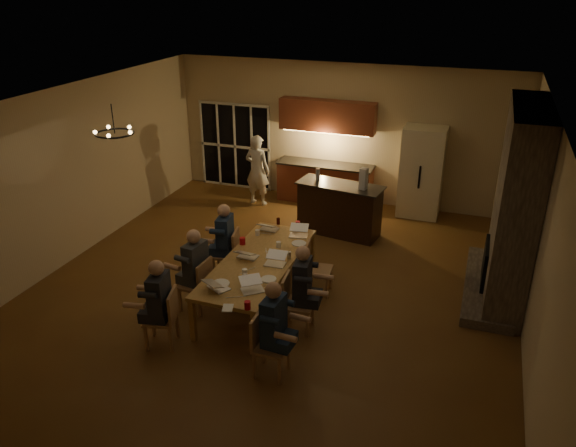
% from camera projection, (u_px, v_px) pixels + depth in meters
% --- Properties ---
extents(floor, '(9.00, 9.00, 0.00)m').
position_uv_depth(floor, '(273.00, 289.00, 9.68)').
color(floor, brown).
rests_on(floor, ground).
extents(back_wall, '(8.00, 0.04, 3.20)m').
position_uv_depth(back_wall, '(343.00, 134.00, 12.91)').
color(back_wall, tan).
rests_on(back_wall, ground).
extents(left_wall, '(0.04, 9.00, 3.20)m').
position_uv_depth(left_wall, '(67.00, 175.00, 10.25)').
color(left_wall, tan).
rests_on(left_wall, ground).
extents(right_wall, '(0.04, 9.00, 3.20)m').
position_uv_depth(right_wall, '(542.00, 239.00, 7.80)').
color(right_wall, tan).
rests_on(right_wall, ground).
extents(ceiling, '(8.00, 9.00, 0.04)m').
position_uv_depth(ceiling, '(271.00, 102.00, 8.36)').
color(ceiling, white).
rests_on(ceiling, back_wall).
extents(french_doors, '(1.86, 0.08, 2.10)m').
position_uv_depth(french_doors, '(236.00, 146.00, 13.92)').
color(french_doors, black).
rests_on(french_doors, ground).
extents(fireplace, '(0.58, 2.50, 3.20)m').
position_uv_depth(fireplace, '(516.00, 206.00, 8.93)').
color(fireplace, '#675C51').
rests_on(fireplace, ground).
extents(kitchenette, '(2.24, 0.68, 2.40)m').
position_uv_depth(kitchenette, '(326.00, 153.00, 12.89)').
color(kitchenette, maroon).
rests_on(kitchenette, ground).
extents(refrigerator, '(0.90, 0.68, 2.00)m').
position_uv_depth(refrigerator, '(422.00, 172.00, 12.26)').
color(refrigerator, beige).
rests_on(refrigerator, ground).
extents(dining_table, '(1.10, 2.83, 0.75)m').
position_uv_depth(dining_table, '(259.00, 280.00, 9.20)').
color(dining_table, tan).
rests_on(dining_table, ground).
extents(bar_island, '(1.83, 0.93, 1.08)m').
position_uv_depth(bar_island, '(339.00, 209.00, 11.54)').
color(bar_island, black).
rests_on(bar_island, ground).
extents(chair_left_near, '(0.54, 0.54, 0.89)m').
position_uv_depth(chair_left_near, '(160.00, 318.00, 8.08)').
color(chair_left_near, '#AE7E57').
rests_on(chair_left_near, ground).
extents(chair_left_mid, '(0.47, 0.47, 0.89)m').
position_uv_depth(chair_left_mid, '(195.00, 284.00, 8.95)').
color(chair_left_mid, '#AE7E57').
rests_on(chair_left_mid, ground).
extents(chair_left_far, '(0.51, 0.51, 0.89)m').
position_uv_depth(chair_left_far, '(225.00, 253.00, 9.93)').
color(chair_left_far, '#AE7E57').
rests_on(chair_left_far, ground).
extents(chair_right_near, '(0.44, 0.44, 0.89)m').
position_uv_depth(chair_right_near, '(271.00, 346.00, 7.47)').
color(chair_right_near, '#AE7E57').
rests_on(chair_right_near, ground).
extents(chair_right_mid, '(0.48, 0.48, 0.89)m').
position_uv_depth(chair_right_mid, '(299.00, 303.00, 8.43)').
color(chair_right_mid, '#AE7E57').
rests_on(chair_right_mid, ground).
extents(chair_right_far, '(0.48, 0.48, 0.89)m').
position_uv_depth(chair_right_far, '(318.00, 269.00, 9.40)').
color(chair_right_far, '#AE7E57').
rests_on(chair_right_far, ground).
extents(person_left_near, '(0.70, 0.70, 1.38)m').
position_uv_depth(person_left_near, '(160.00, 304.00, 7.97)').
color(person_left_near, black).
rests_on(person_left_near, ground).
extents(person_right_near, '(0.64, 0.64, 1.38)m').
position_uv_depth(person_right_near, '(274.00, 328.00, 7.43)').
color(person_right_near, '#1B2F45').
rests_on(person_right_near, ground).
extents(person_left_mid, '(0.68, 0.68, 1.38)m').
position_uv_depth(person_left_mid, '(196.00, 269.00, 8.89)').
color(person_left_mid, '#3E4349').
rests_on(person_left_mid, ground).
extents(person_right_mid, '(0.66, 0.66, 1.38)m').
position_uv_depth(person_right_mid, '(302.00, 288.00, 8.37)').
color(person_right_mid, black).
rests_on(person_right_mid, ground).
extents(person_left_far, '(0.69, 0.69, 1.38)m').
position_uv_depth(person_left_far, '(225.00, 241.00, 9.84)').
color(person_left_far, '#1B2F45').
rests_on(person_left_far, ground).
extents(standing_person, '(0.65, 0.47, 1.66)m').
position_uv_depth(standing_person, '(257.00, 170.00, 12.93)').
color(standing_person, silver).
rests_on(standing_person, ground).
extents(chandelier, '(0.59, 0.59, 0.03)m').
position_uv_depth(chandelier, '(115.00, 133.00, 8.55)').
color(chandelier, black).
rests_on(chandelier, ceiling).
extents(laptop_a, '(0.42, 0.40, 0.23)m').
position_uv_depth(laptop_a, '(219.00, 281.00, 8.20)').
color(laptop_a, silver).
rests_on(laptop_a, dining_table).
extents(laptop_b, '(0.42, 0.42, 0.23)m').
position_uv_depth(laptop_b, '(252.00, 284.00, 8.13)').
color(laptop_b, silver).
rests_on(laptop_b, dining_table).
extents(laptop_c, '(0.34, 0.31, 0.23)m').
position_uv_depth(laptop_c, '(248.00, 251.00, 9.11)').
color(laptop_c, silver).
rests_on(laptop_c, dining_table).
extents(laptop_d, '(0.34, 0.30, 0.23)m').
position_uv_depth(laptop_d, '(275.00, 258.00, 8.87)').
color(laptop_d, silver).
rests_on(laptop_d, dining_table).
extents(laptop_e, '(0.34, 0.30, 0.23)m').
position_uv_depth(laptop_e, '(269.00, 224.00, 10.09)').
color(laptop_e, silver).
rests_on(laptop_e, dining_table).
extents(laptop_f, '(0.37, 0.33, 0.23)m').
position_uv_depth(laptop_f, '(298.00, 230.00, 9.82)').
color(laptop_f, silver).
rests_on(laptop_f, dining_table).
extents(mug_front, '(0.08, 0.08, 0.10)m').
position_uv_depth(mug_front, '(245.00, 272.00, 8.59)').
color(mug_front, white).
rests_on(mug_front, dining_table).
extents(mug_mid, '(0.08, 0.08, 0.10)m').
position_uv_depth(mug_mid, '(279.00, 245.00, 9.46)').
color(mug_mid, white).
rests_on(mug_mid, dining_table).
extents(mug_back, '(0.08, 0.08, 0.10)m').
position_uv_depth(mug_back, '(257.00, 233.00, 9.89)').
color(mug_back, white).
rests_on(mug_back, dining_table).
extents(redcup_near, '(0.09, 0.09, 0.12)m').
position_uv_depth(redcup_near, '(247.00, 305.00, 7.71)').
color(redcup_near, red).
rests_on(redcup_near, dining_table).
extents(redcup_mid, '(0.10, 0.10, 0.12)m').
position_uv_depth(redcup_mid, '(242.00, 241.00, 9.56)').
color(redcup_mid, red).
rests_on(redcup_mid, dining_table).
extents(redcup_far, '(0.08, 0.08, 0.12)m').
position_uv_depth(redcup_far, '(298.00, 224.00, 10.19)').
color(redcup_far, red).
rests_on(redcup_far, dining_table).
extents(can_silver, '(0.06, 0.06, 0.12)m').
position_uv_depth(can_silver, '(245.00, 277.00, 8.42)').
color(can_silver, '#B2B2B7').
rests_on(can_silver, dining_table).
extents(can_cola, '(0.06, 0.06, 0.12)m').
position_uv_depth(can_cola, '(278.00, 221.00, 10.32)').
color(can_cola, '#3F0F0C').
rests_on(can_cola, dining_table).
extents(can_right, '(0.06, 0.06, 0.12)m').
position_uv_depth(can_right, '(289.00, 255.00, 9.08)').
color(can_right, '#B2B2B7').
rests_on(can_right, dining_table).
extents(plate_near, '(0.24, 0.24, 0.02)m').
position_uv_depth(plate_near, '(269.00, 279.00, 8.47)').
color(plate_near, white).
rests_on(plate_near, dining_table).
extents(plate_left, '(0.27, 0.27, 0.02)m').
position_uv_depth(plate_left, '(221.00, 283.00, 8.35)').
color(plate_left, white).
rests_on(plate_left, dining_table).
extents(plate_far, '(0.25, 0.25, 0.02)m').
position_uv_depth(plate_far, '(299.00, 243.00, 9.59)').
color(plate_far, white).
rests_on(plate_far, dining_table).
extents(notepad, '(0.20, 0.24, 0.01)m').
position_uv_depth(notepad, '(228.00, 308.00, 7.75)').
color(notepad, white).
rests_on(notepad, dining_table).
extents(bar_bottle, '(0.09, 0.09, 0.24)m').
position_uv_depth(bar_bottle, '(318.00, 174.00, 11.53)').
color(bar_bottle, '#99999E').
rests_on(bar_bottle, bar_island).
extents(bar_blender, '(0.17, 0.17, 0.43)m').
position_uv_depth(bar_blender, '(364.00, 179.00, 11.00)').
color(bar_blender, silver).
rests_on(bar_blender, bar_island).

